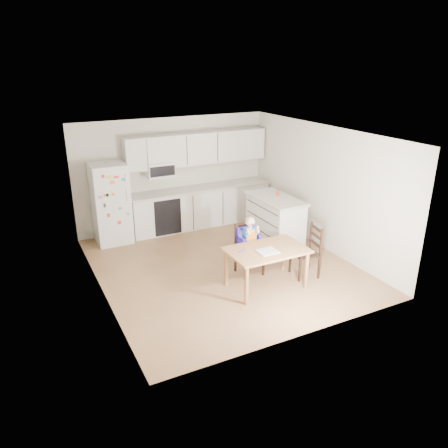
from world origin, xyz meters
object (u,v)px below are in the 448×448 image
kitchen_island (275,220)px  chair_booster (248,239)px  red_cup (278,193)px  chair_side (310,248)px  refrigerator (111,203)px  dining_table (267,254)px

kitchen_island → chair_booster: (-1.18, -0.93, 0.15)m
red_cup → chair_side: size_ratio=0.09×
kitchen_island → chair_side: bearing=-98.8°
kitchen_island → chair_booster: chair_booster is taller
chair_booster → chair_side: (0.94, -0.58, -0.13)m
refrigerator → kitchen_island: refrigerator is taller
kitchen_island → chair_booster: 1.51m
chair_side → red_cup: bearing=177.0°
kitchen_island → red_cup: 0.58m
chair_side → dining_table: bearing=-78.3°
kitchen_island → dining_table: (-1.18, -1.55, 0.10)m
red_cup → chair_booster: red_cup is taller
red_cup → chair_side: 1.76m
red_cup → chair_booster: size_ratio=0.08×
red_cup → dining_table: bearing=-128.1°
refrigerator → chair_side: (2.79, -3.17, -0.31)m
refrigerator → dining_table: bearing=-60.1°
red_cup → dining_table: red_cup is taller
kitchen_island → chair_side: (-0.23, -1.51, 0.02)m
refrigerator → red_cup: (3.15, -1.54, 0.21)m
refrigerator → dining_table: (1.85, -3.21, -0.24)m
kitchen_island → red_cup: bearing=43.9°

